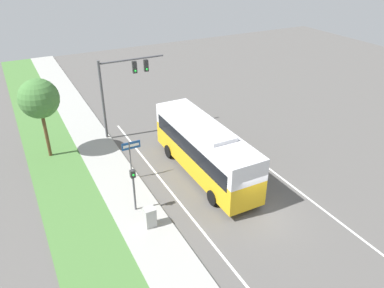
{
  "coord_description": "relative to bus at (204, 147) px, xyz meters",
  "views": [
    {
      "loc": [
        -11.34,
        -13.43,
        13.92
      ],
      "look_at": [
        -1.13,
        6.06,
        1.92
      ],
      "focal_mm": 35.0,
      "sensor_mm": 36.0,
      "label": 1
    }
  ],
  "objects": [
    {
      "name": "ground_plane",
      "position": [
        0.74,
        -5.05,
        -2.05
      ],
      "size": [
        80.0,
        80.0,
        0.0
      ],
      "primitive_type": "plane",
      "color": "#565451"
    },
    {
      "name": "sidewalk",
      "position": [
        -5.46,
        -5.05,
        -1.99
      ],
      "size": [
        2.8,
        80.0,
        0.12
      ],
      "color": "#9E9E99",
      "rests_on": "ground_plane"
    },
    {
      "name": "grass_verge",
      "position": [
        -8.66,
        -5.05,
        -2.0
      ],
      "size": [
        3.6,
        80.0,
        0.1
      ],
      "color": "#477538",
      "rests_on": "ground_plane"
    },
    {
      "name": "lane_divider_near",
      "position": [
        -2.86,
        -5.05,
        -2.05
      ],
      "size": [
        0.14,
        30.0,
        0.01
      ],
      "color": "silver",
      "rests_on": "ground_plane"
    },
    {
      "name": "lane_divider_far",
      "position": [
        4.34,
        -5.05,
        -2.05
      ],
      "size": [
        0.14,
        30.0,
        0.01
      ],
      "color": "silver",
      "rests_on": "ground_plane"
    },
    {
      "name": "bus",
      "position": [
        0.0,
        0.0,
        0.0
      ],
      "size": [
        2.61,
        10.13,
        3.72
      ],
      "color": "gold",
      "rests_on": "ground_plane"
    },
    {
      "name": "signal_gantry",
      "position": [
        -2.78,
        8.11,
        2.41
      ],
      "size": [
        5.19,
        0.41,
        6.32
      ],
      "color": "#4C4C51",
      "rests_on": "ground_plane"
    },
    {
      "name": "pedestrian_signal",
      "position": [
        -5.46,
        -1.6,
        -0.12
      ],
      "size": [
        0.28,
        0.34,
        2.8
      ],
      "color": "#4C4C51",
      "rests_on": "ground_plane"
    },
    {
      "name": "street_sign",
      "position": [
        -4.44,
        1.75,
        -0.09
      ],
      "size": [
        1.24,
        0.08,
        2.77
      ],
      "color": "#4C4C51",
      "rests_on": "ground_plane"
    },
    {
      "name": "utility_cabinet",
      "position": [
        -5.24,
        -3.3,
        -1.36
      ],
      "size": [
        0.6,
        0.56,
        1.15
      ],
      "color": "#A8A8A3",
      "rests_on": "sidewalk"
    },
    {
      "name": "roadside_tree",
      "position": [
        -8.81,
        7.25,
        2.46
      ],
      "size": [
        2.73,
        2.73,
        5.8
      ],
      "color": "brown",
      "rests_on": "grass_verge"
    }
  ]
}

